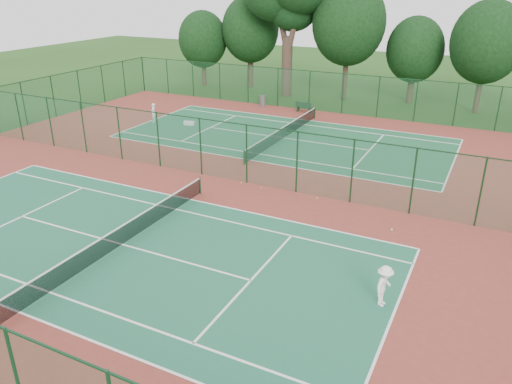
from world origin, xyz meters
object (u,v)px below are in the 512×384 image
player_far (153,113)px  trash_bin (263,101)px  bench (304,107)px  player_near (384,286)px  kit_bag (189,123)px

player_far → trash_bin: size_ratio=1.55×
bench → player_far: bearing=-132.6°
player_near → player_far: player_near is taller
player_near → player_far: (-22.77, 16.55, -0.02)m
player_near → kit_bag: bearing=57.6°
player_near → trash_bin: bearing=42.6°
player_far → trash_bin: (5.59, 9.01, -0.29)m
bench → kit_bag: bench is taller
trash_bin → player_near: bearing=-56.1°
player_near → trash_bin: player_near is taller
player_near → trash_bin: (-17.18, 25.56, -0.31)m
player_near → kit_bag: size_ratio=1.91×
trash_bin → bench: bearing=-5.6°
player_far → trash_bin: bearing=127.5°
player_far → bench: bearing=110.5°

